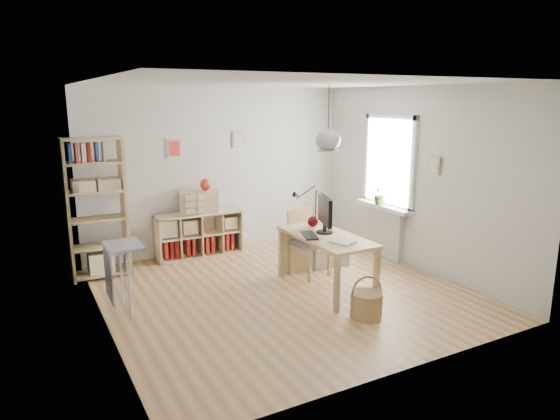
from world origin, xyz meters
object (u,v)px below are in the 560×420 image
tall_bookshelf (95,203)px  storage_chest (324,250)px  chair (307,238)px  cube_shelf (197,238)px  monitor (325,213)px  desk (326,242)px  drawer_chest (199,202)px

tall_bookshelf → storage_chest: (3.15, -1.05, -0.88)m
tall_bookshelf → chair: tall_bookshelf is taller
cube_shelf → chair: chair is taller
chair → monitor: 0.70m
desk → drawer_chest: bearing=114.3°
cube_shelf → monitor: 2.49m
tall_bookshelf → storage_chest: bearing=-18.5°
cube_shelf → tall_bookshelf: size_ratio=0.70×
monitor → cube_shelf: bearing=135.8°
drawer_chest → monitor: bearing=-49.1°
tall_bookshelf → drawer_chest: 1.63m
desk → drawer_chest: drawer_chest is taller
tall_bookshelf → drawer_chest: tall_bookshelf is taller
monitor → chair: bearing=106.3°
tall_bookshelf → drawer_chest: (1.60, 0.24, -0.19)m
tall_bookshelf → monitor: size_ratio=3.63×
desk → monitor: size_ratio=2.72×
desk → tall_bookshelf: bearing=143.0°
tall_bookshelf → monitor: 3.21m
desk → chair: 0.62m
storage_chest → drawer_chest: (-1.55, 1.29, 0.68)m
storage_chest → monitor: bearing=-120.8°
monitor → drawer_chest: (-1.04, 2.08, -0.13)m
monitor → desk: bearing=-94.9°
desk → tall_bookshelf: 3.27m
desk → cube_shelf: desk is taller
drawer_chest → storage_chest: bearing=-25.4°
storage_chest → monitor: monitor is taller
chair → desk: bearing=-110.9°
cube_shelf → drawer_chest: (0.03, -0.04, 0.60)m
chair → drawer_chest: bearing=109.8°
cube_shelf → drawer_chest: drawer_chest is taller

